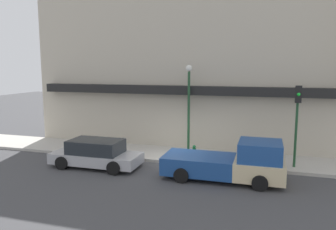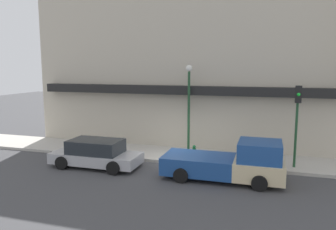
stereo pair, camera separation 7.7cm
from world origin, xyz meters
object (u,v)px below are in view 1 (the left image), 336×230
Objects in this scene: fire_hydrant at (194,152)px; street_lamp at (189,97)px; pickup_truck at (231,163)px; traffic_light at (297,112)px; parked_car at (96,154)px.

street_lamp reaches higher than fire_hydrant.
traffic_light is (2.78, 2.20, 2.06)m from pickup_truck.
street_lamp is (-0.61, 1.23, 2.76)m from fire_hydrant.
parked_car is 6.34× the size of fire_hydrant.
parked_car is at bearing -151.75° from fire_hydrant.
street_lamp is 1.24× the size of traffic_light.
traffic_light reaches higher than parked_car.
pickup_truck is at bearing 0.23° from parked_car.
fire_hydrant is 0.14× the size of street_lamp.
traffic_light is at bearing 37.95° from pickup_truck.
traffic_light reaches higher than fire_hydrant.
pickup_truck is at bearing -141.58° from traffic_light.
parked_car is at bearing 179.53° from pickup_truck.
parked_car is at bearing -166.82° from traffic_light.
fire_hydrant is at bearing 131.70° from pickup_truck.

